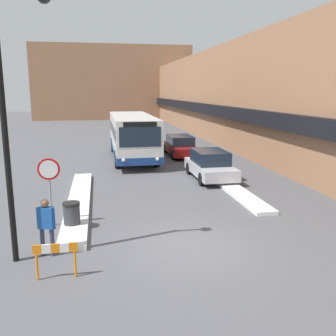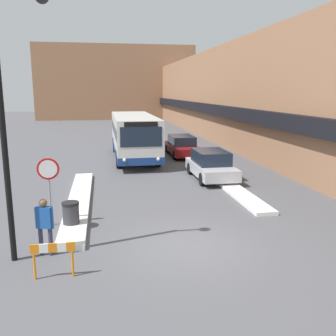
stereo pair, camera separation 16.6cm
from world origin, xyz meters
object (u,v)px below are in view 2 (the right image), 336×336
(parked_car_middle, at_px, (182,146))
(stop_sign, at_px, (49,177))
(parked_car_front, at_px, (211,165))
(construction_barricade, at_px, (53,253))
(trash_bin, at_px, (71,215))
(city_bus, at_px, (134,135))
(street_lamp, at_px, (11,100))
(pedestrian, at_px, (44,222))

(parked_car_middle, distance_m, stop_sign, 15.53)
(parked_car_front, distance_m, construction_barricade, 12.16)
(parked_car_middle, relative_size, trash_bin, 5.12)
(city_bus, bearing_deg, parked_car_front, -62.73)
(street_lamp, height_order, construction_barricade, street_lamp)
(pedestrian, relative_size, trash_bin, 1.78)
(pedestrian, height_order, trash_bin, pedestrian)
(parked_car_middle, distance_m, pedestrian, 17.65)
(city_bus, xyz_separation_m, stop_sign, (-4.03, -12.87, 0.09))
(city_bus, height_order, construction_barricade, city_bus)
(parked_car_front, relative_size, parked_car_middle, 0.90)
(city_bus, xyz_separation_m, parked_car_front, (3.57, -6.93, -0.91))
(city_bus, xyz_separation_m, street_lamp, (-4.46, -15.58, 2.78))
(parked_car_middle, relative_size, street_lamp, 0.66)
(street_lamp, bearing_deg, parked_car_middle, 63.64)
(street_lamp, bearing_deg, trash_bin, 63.14)
(street_lamp, distance_m, trash_bin, 4.72)
(trash_bin, bearing_deg, construction_barricade, -92.62)
(city_bus, distance_m, construction_barricade, 17.23)
(stop_sign, xyz_separation_m, street_lamp, (-0.43, -2.72, 2.69))
(city_bus, distance_m, parked_car_front, 7.85)
(construction_barricade, bearing_deg, street_lamp, 128.12)
(parked_car_middle, xyz_separation_m, trash_bin, (-6.88, -13.94, -0.25))
(parked_car_front, height_order, construction_barricade, parked_car_front)
(parked_car_middle, distance_m, trash_bin, 15.55)
(city_bus, relative_size, street_lamp, 1.40)
(parked_car_front, relative_size, stop_sign, 1.79)
(trash_bin, bearing_deg, parked_car_front, 42.83)
(parked_car_front, bearing_deg, street_lamp, -132.88)
(city_bus, xyz_separation_m, parked_car_middle, (3.57, 0.63, -0.95))
(parked_car_front, height_order, stop_sign, stop_sign)
(parked_car_front, xyz_separation_m, pedestrian, (-7.44, -8.45, 0.24))
(stop_sign, relative_size, trash_bin, 2.56)
(street_lamp, bearing_deg, parked_car_front, 47.12)
(parked_car_middle, xyz_separation_m, street_lamp, (-8.03, -16.21, 3.73))
(city_bus, bearing_deg, stop_sign, -107.41)
(construction_barricade, bearing_deg, city_bus, 78.35)
(pedestrian, bearing_deg, parked_car_middle, 82.50)
(parked_car_front, xyz_separation_m, parked_car_middle, (-0.00, 7.56, -0.04))
(city_bus, relative_size, pedestrian, 6.07)
(parked_car_middle, bearing_deg, city_bus, -169.98)
(trash_bin, bearing_deg, pedestrian, -105.03)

